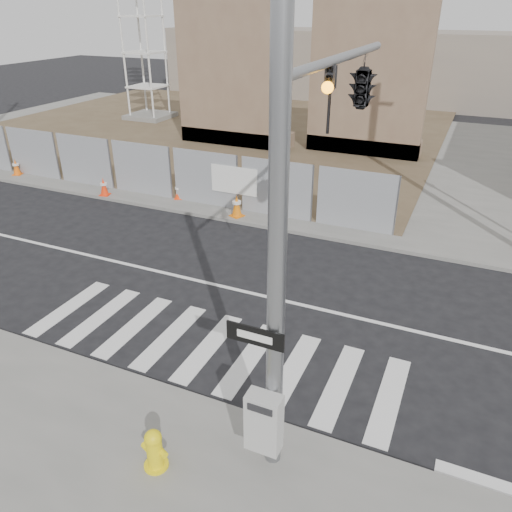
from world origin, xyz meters
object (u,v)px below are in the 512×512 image
at_px(signal_pole, 338,141).
at_px(traffic_cone_d, 237,206).
at_px(traffic_cone_c, 178,191).
at_px(fire_hydrant, 154,449).
at_px(traffic_cone_b, 104,187).
at_px(traffic_cone_a, 16,167).

height_order(signal_pole, traffic_cone_d, signal_pole).
bearing_deg(traffic_cone_d, traffic_cone_c, 166.13).
bearing_deg(fire_hydrant, traffic_cone_c, 143.19).
bearing_deg(signal_pole, traffic_cone_b, 149.90).
distance_m(fire_hydrant, traffic_cone_c, 12.51).
relative_size(signal_pole, fire_hydrant, 9.16).
bearing_deg(traffic_cone_b, fire_hydrant, -47.45).
relative_size(traffic_cone_a, traffic_cone_d, 0.87).
bearing_deg(signal_pole, fire_hydrant, -114.33).
bearing_deg(fire_hydrant, traffic_cone_a, 166.84).
relative_size(signal_pole, traffic_cone_b, 9.97).
bearing_deg(traffic_cone_c, traffic_cone_b, -163.21).
relative_size(fire_hydrant, traffic_cone_a, 1.09).
distance_m(signal_pole, traffic_cone_d, 9.26).
xyz_separation_m(signal_pole, fire_hydrant, (-1.67, -3.69, -4.28)).
distance_m(traffic_cone_a, traffic_cone_b, 5.23).
height_order(signal_pole, traffic_cone_b, signal_pole).
distance_m(signal_pole, traffic_cone_a, 17.92).
height_order(traffic_cone_c, traffic_cone_d, traffic_cone_d).
bearing_deg(traffic_cone_a, traffic_cone_b, -5.85).
xyz_separation_m(signal_pole, traffic_cone_a, (-16.01, 6.80, -4.32)).
bearing_deg(fire_hydrant, traffic_cone_d, 131.89).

